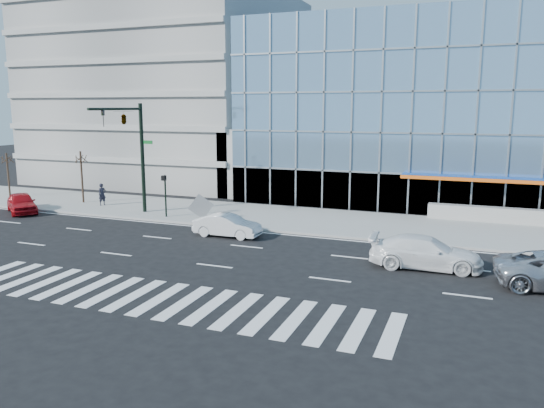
{
  "coord_description": "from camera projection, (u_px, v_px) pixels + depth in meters",
  "views": [
    {
      "loc": [
        11.99,
        -26.91,
        7.9
      ],
      "look_at": [
        0.41,
        3.0,
        2.0
      ],
      "focal_mm": 35.0,
      "sensor_mm": 36.0,
      "label": 1
    }
  ],
  "objects": [
    {
      "name": "street_tree_far",
      "position": [
        7.0,
        159.0,
        45.86
      ],
      "size": [
        1.1,
        1.1,
        3.87
      ],
      "color": "#332319",
      "rests_on": "sidewalk"
    },
    {
      "name": "ramp_block",
      "position": [
        266.0,
        161.0,
        48.47
      ],
      "size": [
        6.0,
        8.0,
        6.0
      ],
      "primitive_type": "cube",
      "color": "gray",
      "rests_on": "ground"
    },
    {
      "name": "street_tree_near",
      "position": [
        81.0,
        158.0,
        42.96
      ],
      "size": [
        1.1,
        1.1,
        4.23
      ],
      "color": "#332319",
      "rests_on": "sidewalk"
    },
    {
      "name": "tilted_panel",
      "position": [
        201.0,
        207.0,
        36.78
      ],
      "size": [
        1.72,
        0.71,
        1.82
      ],
      "primitive_type": "cube",
      "rotation": [
        0.0,
        0.63,
        0.37
      ],
      "color": "gray",
      "rests_on": "sidewalk"
    },
    {
      "name": "white_sedan",
      "position": [
        227.0,
        225.0,
        32.63
      ],
      "size": [
        4.21,
        1.49,
        1.38
      ],
      "primitive_type": "imported",
      "rotation": [
        0.0,
        0.0,
        1.58
      ],
      "color": "silver",
      "rests_on": "ground"
    },
    {
      "name": "tower_backdrop",
      "position": [
        250.0,
        21.0,
        100.88
      ],
      "size": [
        14.0,
        14.0,
        48.0
      ],
      "primitive_type": "cube",
      "color": "gray",
      "rests_on": "ground"
    },
    {
      "name": "theatre_building",
      "position": [
        504.0,
        111.0,
        47.88
      ],
      "size": [
        42.0,
        26.0,
        15.0
      ],
      "primitive_type": "cube",
      "color": "#78A3C9",
      "rests_on": "ground"
    },
    {
      "name": "ground",
      "position": [
        247.0,
        247.0,
        30.37
      ],
      "size": [
        160.0,
        160.0,
        0.0
      ],
      "primitive_type": "plane",
      "color": "black",
      "rests_on": "ground"
    },
    {
      "name": "ped_signal_post",
      "position": [
        165.0,
        189.0,
        37.53
      ],
      "size": [
        0.3,
        0.33,
        3.0
      ],
      "color": "black",
      "rests_on": "sidewalk"
    },
    {
      "name": "traffic_signal",
      "position": [
        129.0,
        132.0,
        37.35
      ],
      "size": [
        1.14,
        5.74,
        8.0
      ],
      "color": "black",
      "rests_on": "sidewalk"
    },
    {
      "name": "sidewalk",
      "position": [
        292.0,
        218.0,
        37.69
      ],
      "size": [
        120.0,
        8.0,
        0.15
      ],
      "primitive_type": "cube",
      "color": "gray",
      "rests_on": "ground"
    },
    {
      "name": "white_suv",
      "position": [
        425.0,
        252.0,
        26.24
      ],
      "size": [
        5.6,
        2.6,
        1.59
      ],
      "primitive_type": "imported",
      "rotation": [
        0.0,
        0.0,
        1.64
      ],
      "color": "white",
      "rests_on": "ground"
    },
    {
      "name": "red_sedan",
      "position": [
        22.0,
        203.0,
        39.96
      ],
      "size": [
        4.63,
        4.12,
        1.52
      ],
      "primitive_type": "imported",
      "rotation": [
        0.0,
        0.0,
        0.92
      ],
      "color": "#AC0D14",
      "rests_on": "ground"
    },
    {
      "name": "pedestrian",
      "position": [
        102.0,
        194.0,
        42.17
      ],
      "size": [
        0.64,
        0.75,
        1.75
      ],
      "primitive_type": "imported",
      "rotation": [
        0.0,
        0.0,
        1.15
      ],
      "color": "black",
      "rests_on": "sidewalk"
    },
    {
      "name": "parking_garage",
      "position": [
        177.0,
        88.0,
        59.51
      ],
      "size": [
        24.0,
        24.0,
        20.0
      ],
      "primitive_type": "cube",
      "color": "gray",
      "rests_on": "ground"
    }
  ]
}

